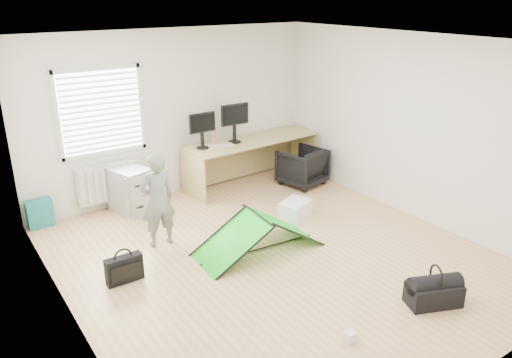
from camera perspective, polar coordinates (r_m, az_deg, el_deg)
ground at (r=6.55m, az=2.01°, el=-8.83°), size 5.50×5.50×0.00m
back_wall at (r=8.29m, az=-9.32°, el=7.36°), size 5.00×0.02×2.70m
window at (r=7.79m, az=-17.31°, el=7.34°), size 1.20×0.06×1.20m
radiator at (r=8.06m, az=-16.40°, el=-0.32°), size 1.00×0.12×0.60m
desk at (r=8.78m, az=-0.37°, el=2.00°), size 2.44×0.90×0.82m
filing_cabinet at (r=7.92m, az=-14.12°, el=-1.23°), size 0.61×0.71×0.70m
monitor_left at (r=8.13m, az=-6.18°, el=4.97°), size 0.46×0.10×0.44m
monitor_right at (r=8.42m, az=-2.49°, el=5.80°), size 0.51×0.12×0.49m
keyboard at (r=8.29m, az=-4.09°, el=3.85°), size 0.44×0.21×0.02m
thermos at (r=8.47m, az=-4.87°, el=5.10°), size 0.10×0.10×0.28m
office_chair at (r=8.80m, az=5.29°, el=1.39°), size 0.83×0.84×0.65m
person at (r=6.69m, az=-11.19°, el=-2.37°), size 0.49×0.33×1.30m
kite at (r=6.57m, az=0.23°, el=-6.18°), size 1.72×0.88×0.52m
storage_crate at (r=7.54m, az=4.47°, el=-3.54°), size 0.58×0.50×0.27m
tote_bag at (r=7.88m, az=-23.47°, el=-3.62°), size 0.36×0.17×0.42m
laptop_bag at (r=6.16m, az=-14.82°, el=-9.93°), size 0.44×0.13×0.33m
white_box at (r=5.22m, az=10.76°, el=-17.27°), size 0.11×0.11×0.10m
duffel_bag at (r=5.92m, az=19.64°, el=-12.29°), size 0.65×0.50×0.25m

